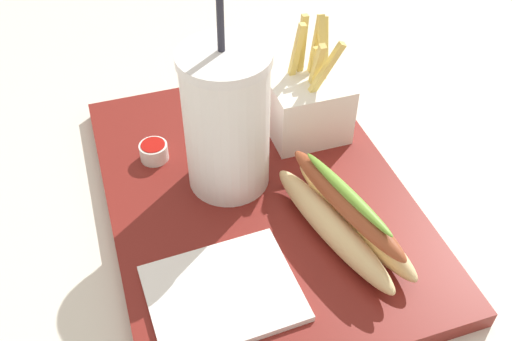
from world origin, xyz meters
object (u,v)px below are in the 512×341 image
object	(u,v)px
ketchup_cup_1	(154,151)
napkin_stack	(223,293)
soda_cup	(227,121)
fries_basket	(307,104)
hot_dog_1	(343,217)

from	to	relation	value
ketchup_cup_1	napkin_stack	distance (m)	0.21
soda_cup	fries_basket	size ratio (longest dim) A/B	1.72
hot_dog_1	ketchup_cup_1	distance (m)	0.23
soda_cup	ketchup_cup_1	world-z (taller)	soda_cup
fries_basket	napkin_stack	world-z (taller)	fries_basket
soda_cup	fries_basket	world-z (taller)	soda_cup
soda_cup	hot_dog_1	size ratio (longest dim) A/B	1.27
fries_basket	hot_dog_1	size ratio (longest dim) A/B	0.74
hot_dog_1	ketchup_cup_1	world-z (taller)	hot_dog_1
fries_basket	soda_cup	bearing A→B (deg)	115.40
napkin_stack	hot_dog_1	bearing A→B (deg)	-75.65
fries_basket	hot_dog_1	world-z (taller)	fries_basket
fries_basket	napkin_stack	xyz separation A→B (m)	(-0.20, 0.16, -0.04)
soda_cup	ketchup_cup_1	size ratio (longest dim) A/B	7.49
soda_cup	napkin_stack	distance (m)	0.17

